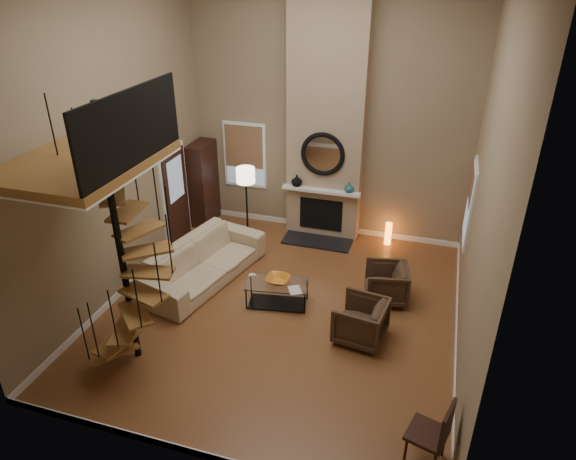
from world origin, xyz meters
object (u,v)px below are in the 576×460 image
(armchair_far, at_px, (365,322))
(coffee_table, at_px, (277,291))
(hutch, at_px, (204,184))
(floor_lamp, at_px, (246,181))
(sofa, at_px, (204,261))
(accent_lamp, at_px, (388,234))
(armchair_near, at_px, (390,283))
(side_chair, at_px, (435,432))

(armchair_far, height_order, coffee_table, armchair_far)
(hutch, distance_m, floor_lamp, 1.53)
(hutch, distance_m, sofa, 2.61)
(armchair_far, bearing_deg, coffee_table, -99.36)
(sofa, height_order, accent_lamp, sofa)
(coffee_table, xyz_separation_m, floor_lamp, (-1.37, 2.09, 1.13))
(armchair_far, relative_size, floor_lamp, 0.46)
(sofa, distance_m, accent_lamp, 4.05)
(sofa, distance_m, armchair_far, 3.40)
(armchair_near, relative_size, floor_lamp, 0.44)
(coffee_table, distance_m, floor_lamp, 2.74)
(hutch, distance_m, coffee_table, 3.87)
(armchair_far, distance_m, side_chair, 2.39)
(armchair_near, bearing_deg, hutch, -124.99)
(side_chair, bearing_deg, hutch, 136.24)
(floor_lamp, bearing_deg, armchair_far, -40.57)
(accent_lamp, bearing_deg, armchair_near, -81.96)
(armchair_far, distance_m, accent_lamp, 3.35)
(armchair_far, relative_size, coffee_table, 0.67)
(coffee_table, xyz_separation_m, side_chair, (2.85, -2.58, 0.24))
(armchair_near, height_order, side_chair, side_chair)
(armchair_near, bearing_deg, floor_lamp, -124.03)
(armchair_near, relative_size, armchair_far, 0.95)
(coffee_table, relative_size, side_chair, 1.21)
(floor_lamp, xyz_separation_m, accent_lamp, (2.98, 0.76, -1.16))
(accent_lamp, distance_m, side_chair, 5.57)
(hutch, height_order, accent_lamp, hutch)
(coffee_table, distance_m, accent_lamp, 3.27)
(floor_lamp, bearing_deg, sofa, -98.37)
(armchair_far, bearing_deg, side_chair, 37.44)
(hutch, height_order, side_chair, hutch)
(sofa, height_order, armchair_near, sofa)
(side_chair, bearing_deg, armchair_near, 105.80)
(coffee_table, bearing_deg, armchair_far, -16.98)
(sofa, relative_size, accent_lamp, 5.43)
(coffee_table, distance_m, side_chair, 3.85)
(armchair_far, xyz_separation_m, accent_lamp, (-0.05, 3.35, -0.10))
(sofa, xyz_separation_m, floor_lamp, (0.25, 1.69, 1.02))
(armchair_near, height_order, armchair_far, armchair_far)
(armchair_near, xyz_separation_m, armchair_far, (-0.25, -1.25, 0.00))
(hutch, xyz_separation_m, armchair_near, (4.59, -1.98, -0.60))
(armchair_near, bearing_deg, sofa, -96.13)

